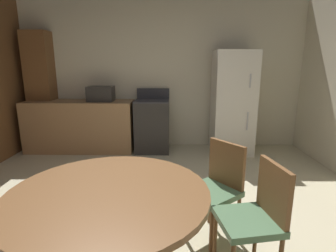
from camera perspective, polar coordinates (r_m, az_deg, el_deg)
The scene contains 10 objects.
ground_plane at distance 2.51m, azimuth -3.84°, elevation -24.36°, with size 14.00×14.00×0.00m, color beige.
wall_back at distance 4.97m, azimuth -1.29°, elevation 11.21°, with size 5.42×0.12×2.70m, color beige.
kitchen_counter at distance 4.97m, azimuth -18.50°, elevation 0.04°, with size 1.89×0.60×0.90m, color #9E754C.
pantry_column at distance 5.33m, azimuth -25.80°, elevation 6.81°, with size 0.44×0.36×2.10m, color brown.
oven_range at distance 4.70m, azimuth -3.41°, elevation 0.20°, with size 0.60×0.60×1.10m.
refrigerator at distance 4.68m, azimuth 13.92°, elevation 4.92°, with size 0.68×0.68×1.76m.
microwave at distance 4.76m, azimuth -14.43°, elevation 6.84°, with size 0.44×0.32×0.26m, color #2D2B28.
dining_table at distance 1.79m, azimuth -12.58°, elevation -18.01°, with size 1.27×1.27×0.76m.
chair_east at distance 2.05m, azimuth 18.79°, elevation -17.69°, with size 0.46×0.46×0.87m.
chair_northeast at distance 2.39m, azimuth 10.63°, elevation -12.48°, with size 0.56×0.56×0.87m.
Camera 1 is at (0.18, -1.98, 1.53)m, focal length 27.92 mm.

